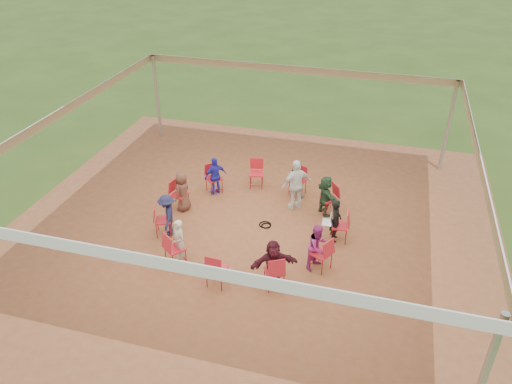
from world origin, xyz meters
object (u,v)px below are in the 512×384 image
(chair_10, at_px, (321,254))
(person_seated_2, at_px, (296,178))
(chair_8, at_px, (217,269))
(person_seated_0, at_px, (336,220))
(chair_9, at_px, (274,271))
(laptop, at_px, (329,221))
(chair_5, at_px, (180,195))
(person_seated_8, at_px, (318,247))
(chair_0, at_px, (340,226))
(chair_4, at_px, (214,179))
(person_seated_3, at_px, (215,176))
(chair_2, at_px, (298,181))
(chair_1, at_px, (329,199))
(person_seated_4, at_px, (183,191))
(chair_6, at_px, (163,220))
(person_seated_6, at_px, (179,242))
(person_seated_7, at_px, (273,263))
(chair_3, at_px, (256,174))
(cable_coil, at_px, (266,225))
(person_seated_1, at_px, (326,195))
(standing_person, at_px, (296,185))
(chair_7, at_px, (175,249))
(person_seated_5, at_px, (167,215))

(chair_10, relative_size, person_seated_2, 0.76)
(chair_8, distance_m, person_seated_0, 3.43)
(chair_9, relative_size, laptop, 2.46)
(chair_5, xyz_separation_m, person_seated_8, (4.22, -1.53, 0.15))
(chair_0, relative_size, chair_5, 1.00)
(chair_4, distance_m, person_seated_3, 0.19)
(chair_2, bearing_deg, person_seated_3, 35.08)
(chair_1, bearing_deg, person_seated_4, 66.15)
(person_seated_2, height_order, person_seated_4, same)
(chair_5, relative_size, chair_6, 1.00)
(chair_10, relative_size, person_seated_6, 0.76)
(chair_0, xyz_separation_m, chair_8, (-2.47, -2.50, 0.00))
(person_seated_0, distance_m, person_seated_8, 1.24)
(chair_5, relative_size, person_seated_4, 0.76)
(person_seated_7, bearing_deg, laptop, 36.02)
(person_seated_4, xyz_separation_m, person_seated_7, (3.23, -2.39, 0.00))
(chair_2, distance_m, person_seated_0, 2.46)
(chair_3, xyz_separation_m, person_seated_6, (-0.81, -4.05, 0.15))
(cable_coil, height_order, laptop, laptop)
(person_seated_1, bearing_deg, chair_0, 168.78)
(standing_person, bearing_deg, chair_6, -3.47)
(person_seated_3, bearing_deg, chair_8, 64.76)
(person_seated_2, distance_m, person_seated_6, 4.37)
(chair_3, bearing_deg, person_seated_6, 66.15)
(chair_3, height_order, person_seated_8, person_seated_8)
(chair_4, xyz_separation_m, chair_6, (-0.52, -2.46, 0.00))
(chair_5, xyz_separation_m, person_seated_7, (3.35, -2.41, 0.15))
(person_seated_0, bearing_deg, person_seated_4, 81.82)
(person_seated_1, bearing_deg, cable_coil, 88.67)
(chair_2, xyz_separation_m, chair_7, (-2.19, -4.06, 0.00))
(person_seated_6, distance_m, cable_coil, 2.69)
(chair_9, distance_m, person_seated_4, 4.13)
(person_seated_6, bearing_deg, chair_9, 30.37)
(person_seated_5, bearing_deg, person_seated_3, 147.27)
(person_seated_0, bearing_deg, chair_2, 30.37)
(chair_9, height_order, person_seated_2, person_seated_2)
(chair_9, xyz_separation_m, standing_person, (-0.21, 3.43, 0.32))
(person_seated_3, distance_m, person_seated_5, 2.39)
(person_seated_0, relative_size, person_seated_8, 1.00)
(person_seated_2, bearing_deg, chair_1, 168.78)
(chair_2, height_order, person_seated_2, person_seated_2)
(chair_5, relative_size, laptop, 2.46)
(chair_3, bearing_deg, person_seated_4, 35.08)
(chair_2, relative_size, person_seated_0, 0.76)
(person_seated_5, bearing_deg, person_seated_7, 49.09)
(chair_6, distance_m, person_seated_8, 4.13)
(chair_3, height_order, chair_8, same)
(chair_1, height_order, person_seated_7, person_seated_7)
(cable_coil, bearing_deg, chair_3, 112.47)
(chair_2, height_order, person_seated_5, person_seated_5)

